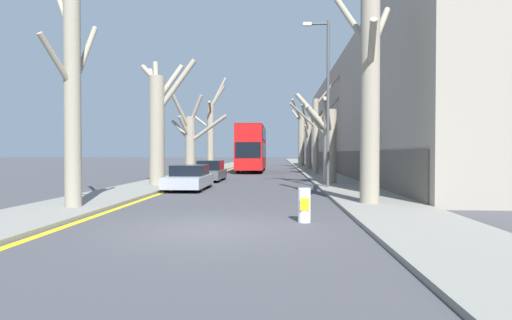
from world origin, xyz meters
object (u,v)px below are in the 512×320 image
(street_tree_left_2, at_px, (191,141))
(double_decker_bus, at_px, (252,146))
(street_tree_right_3, at_px, (309,141))
(traffic_bollard, at_px, (304,205))
(lamp_post, at_px, (326,96))
(street_tree_left_1, at_px, (158,121))
(street_tree_right_2, at_px, (316,131))
(street_tree_left_3, at_px, (211,132))
(street_tree_right_1, at_px, (327,140))
(parked_car_1, at_px, (210,171))
(parked_car_0, at_px, (189,178))
(street_tree_right_4, at_px, (301,137))
(street_tree_left_0, at_px, (72,95))
(street_tree_right_0, at_px, (369,94))

(street_tree_left_2, relative_size, double_decker_bus, 0.61)
(street_tree_right_3, distance_m, traffic_bollard, 33.79)
(lamp_post, bearing_deg, street_tree_left_1, 175.27)
(street_tree_left_2, relative_size, street_tree_right_2, 0.74)
(street_tree_left_3, distance_m, street_tree_right_3, 11.23)
(street_tree_right_1, bearing_deg, street_tree_right_3, 88.89)
(double_decker_bus, relative_size, parked_car_1, 2.44)
(double_decker_bus, relative_size, parked_car_0, 2.52)
(street_tree_right_2, bearing_deg, street_tree_right_4, 90.61)
(parked_car_0, bearing_deg, street_tree_left_2, 102.17)
(parked_car_0, bearing_deg, double_decker_bus, 84.34)
(traffic_bollard, bearing_deg, street_tree_right_3, 85.52)
(street_tree_left_1, relative_size, parked_car_0, 1.73)
(street_tree_left_1, bearing_deg, parked_car_1, 66.87)
(double_decker_bus, bearing_deg, street_tree_left_1, -102.56)
(street_tree_left_2, height_order, street_tree_right_2, street_tree_right_2)
(street_tree_left_2, xyz_separation_m, traffic_bollard, (7.61, -19.86, -2.41))
(double_decker_bus, height_order, parked_car_0, double_decker_bus)
(double_decker_bus, xyz_separation_m, parked_car_0, (-1.96, -19.74, -1.96))
(street_tree_left_1, distance_m, street_tree_left_3, 17.89)
(street_tree_left_0, bearing_deg, street_tree_right_1, 49.04)
(street_tree_left_0, height_order, street_tree_right_2, street_tree_right_2)
(street_tree_right_3, bearing_deg, parked_car_1, -114.34)
(street_tree_left_2, height_order, street_tree_left_3, street_tree_left_3)
(street_tree_right_0, height_order, double_decker_bus, street_tree_right_0)
(street_tree_right_1, distance_m, lamp_post, 3.84)
(street_tree_left_1, relative_size, street_tree_left_3, 0.76)
(street_tree_left_0, bearing_deg, parked_car_1, 80.76)
(street_tree_left_2, xyz_separation_m, double_decker_bus, (4.20, 9.32, -0.31))
(street_tree_right_4, bearing_deg, street_tree_left_0, -103.63)
(street_tree_right_4, bearing_deg, street_tree_right_3, -88.49)
(street_tree_left_1, xyz_separation_m, street_tree_left_3, (-0.08, 17.88, 0.30))
(street_tree_right_0, distance_m, street_tree_right_2, 20.64)
(street_tree_left_2, bearing_deg, street_tree_right_2, 22.98)
(street_tree_left_1, distance_m, street_tree_right_2, 16.58)
(street_tree_right_3, relative_size, double_decker_bus, 0.67)
(street_tree_left_1, xyz_separation_m, double_decker_bus, (4.05, 18.20, -1.15))
(street_tree_left_3, bearing_deg, street_tree_right_1, -57.83)
(street_tree_right_4, height_order, parked_car_0, street_tree_right_4)
(street_tree_left_1, bearing_deg, street_tree_left_2, 90.96)
(street_tree_left_2, bearing_deg, double_decker_bus, 65.73)
(street_tree_left_1, xyz_separation_m, street_tree_right_0, (10.01, -7.44, 0.32))
(traffic_bollard, bearing_deg, street_tree_left_2, 110.96)
(street_tree_right_4, bearing_deg, street_tree_left_1, -106.97)
(traffic_bollard, bearing_deg, parked_car_0, 119.59)
(street_tree_left_0, xyz_separation_m, street_tree_left_2, (0.02, 17.92, -0.97))
(street_tree_right_0, bearing_deg, street_tree_left_3, 111.74)
(street_tree_left_1, distance_m, double_decker_bus, 18.68)
(street_tree_left_0, distance_m, double_decker_bus, 27.59)
(street_tree_left_3, xyz_separation_m, street_tree_right_0, (10.10, -25.32, 0.03))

